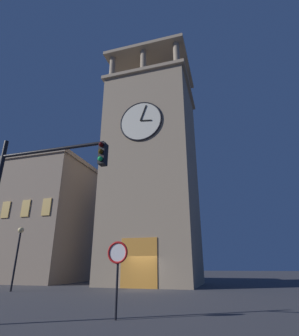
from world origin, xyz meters
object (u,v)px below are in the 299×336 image
Objects in this scene: street_lamp at (18,245)px; adjacent_wing_building at (16,221)px; clocktower at (153,173)px; no_horn_sign at (118,258)px; traffic_signal_near at (27,192)px.

adjacent_wing_building is at bearing -44.83° from street_lamp.
clocktower reaches higher than adjacent_wing_building.
adjacent_wing_building is at bearing -39.58° from no_horn_sign.
traffic_signal_near reaches higher than street_lamp.
street_lamp is (8.90, -9.84, -0.85)m from traffic_signal_near.
no_horn_sign is (-11.47, 7.76, -1.24)m from street_lamp.
adjacent_wing_building is 28.66m from no_horn_sign.
traffic_signal_near is (-19.18, 20.05, -2.98)m from adjacent_wing_building.
clocktower reaches higher than no_horn_sign.
adjacent_wing_building is 27.91m from traffic_signal_near.
traffic_signal_near is 13.30m from street_lamp.
traffic_signal_near is (-0.98, 19.32, -7.37)m from clocktower.
clocktower is at bearing -87.10° from traffic_signal_near.
adjacent_wing_building reaches higher than no_horn_sign.
street_lamp is 13.91m from no_horn_sign.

